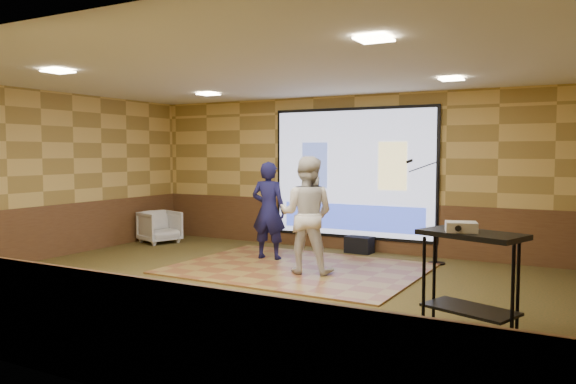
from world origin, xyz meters
The scene contains 18 objects.
ground centered at (0.00, 0.00, 0.00)m, with size 9.00×9.00×0.00m, color #2E3C1B.
room_shell centered at (0.00, 0.00, 2.09)m, with size 9.04×7.04×3.02m.
wainscot_back centered at (0.00, 3.48, 0.47)m, with size 9.00×0.04×0.95m, color #4C2D19.
wainscot_front centered at (0.00, -3.48, 0.47)m, with size 9.00×0.04×0.95m, color #4C2D19.
wainscot_left centered at (-4.48, 0.00, 0.47)m, with size 0.04×7.00×0.95m, color #4C2D19.
projector_screen centered at (0.00, 3.44, 1.47)m, with size 3.32×0.06×2.52m.
downlight_nw centered at (-2.20, 1.80, 2.97)m, with size 0.32×0.32×0.02m, color #FCE5BD.
downlight_ne centered at (2.20, 1.80, 2.97)m, with size 0.32×0.32×0.02m, color #FCE5BD.
downlight_sw centered at (-2.20, -1.50, 2.97)m, with size 0.32×0.32×0.02m, color #FCE5BD.
downlight_se centered at (2.20, -1.50, 2.97)m, with size 0.32×0.32×0.02m, color #FCE5BD.
dance_floor centered at (-0.11, 1.35, 0.01)m, with size 3.89×2.96×0.03m, color olive.
player_left centered at (-0.92, 1.81, 0.88)m, with size 0.62×0.41×1.71m, color #161543.
player_right centered at (0.18, 1.10, 0.94)m, with size 0.88×0.69×1.81m, color silver.
av_table centered at (2.99, -0.71, 0.78)m, with size 1.03×0.54×1.08m.
projector centered at (2.89, -0.75, 1.13)m, with size 0.31×0.26×0.10m, color silver.
mic_stand centered at (1.71, 2.89, 0.49)m, with size 0.70×0.29×1.79m.
banquet_chair centered at (-3.91, 2.35, 0.34)m, with size 0.72×0.74×0.67m, color gray.
duffel_bag centered at (0.22, 3.25, 0.15)m, with size 0.50×0.33×0.31m, color black.
Camera 1 is at (4.07, -6.64, 1.89)m, focal length 35.00 mm.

